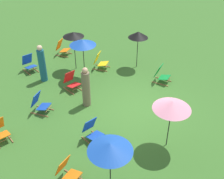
% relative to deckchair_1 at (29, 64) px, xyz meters
% --- Properties ---
extents(ground_plane, '(40.00, 40.00, 0.00)m').
position_rel_deckchair_1_xyz_m(ground_plane, '(0.19, -5.76, -0.37)').
color(ground_plane, '#386B28').
extents(deckchair_1, '(0.66, 0.86, 0.83)m').
position_rel_deckchair_1_xyz_m(deckchair_1, '(0.00, 0.00, 0.00)').
color(deckchair_1, olive).
rests_on(deckchair_1, ground).
extents(deckchair_2, '(0.66, 0.86, 0.83)m').
position_rel_deckchair_1_xyz_m(deckchair_2, '(2.04, -2.66, 0.00)').
color(deckchair_2, olive).
rests_on(deckchair_2, ground).
extents(deckchair_3, '(0.50, 0.77, 0.83)m').
position_rel_deckchair_1_xyz_m(deckchair_3, '(-3.82, -5.69, 0.00)').
color(deckchair_3, olive).
rests_on(deckchair_3, ground).
extents(deckchair_4, '(0.64, 0.85, 0.83)m').
position_rel_deckchair_1_xyz_m(deckchair_4, '(-0.10, -2.69, 0.00)').
color(deckchair_4, olive).
rests_on(deckchair_4, ground).
extents(deckchair_5, '(0.65, 0.85, 0.83)m').
position_rel_deckchair_1_xyz_m(deckchair_5, '(-2.07, -5.27, 0.00)').
color(deckchair_5, olive).
rests_on(deckchair_5, ground).
extents(deckchair_7, '(0.54, 0.80, 0.83)m').
position_rel_deckchair_1_xyz_m(deckchair_7, '(2.54, -5.62, 0.00)').
color(deckchair_7, olive).
rests_on(deckchair_7, ground).
extents(deckchair_9, '(0.65, 0.85, 0.83)m').
position_rel_deckchair_1_xyz_m(deckchair_9, '(-1.96, -2.70, 0.00)').
color(deckchair_9, olive).
rests_on(deckchair_9, ground).
extents(deckchair_10, '(0.64, 0.85, 0.83)m').
position_rel_deckchair_1_xyz_m(deckchair_10, '(2.12, -0.16, 0.00)').
color(deckchair_10, olive).
rests_on(deckchair_10, ground).
extents(umbrella_0, '(1.15, 1.15, 1.86)m').
position_rel_deckchair_1_xyz_m(umbrella_0, '(0.97, -2.54, 1.36)').
color(umbrella_0, black).
rests_on(umbrella_0, ground).
extents(umbrella_1, '(1.19, 1.19, 1.80)m').
position_rel_deckchair_1_xyz_m(umbrella_1, '(-0.92, -7.47, 1.29)').
color(umbrella_1, black).
rests_on(umbrella_1, ground).
extents(umbrella_2, '(1.19, 1.19, 1.74)m').
position_rel_deckchair_1_xyz_m(umbrella_2, '(-3.35, -6.86, 1.25)').
color(umbrella_2, black).
rests_on(umbrella_2, ground).
extents(umbrella_3, '(0.96, 0.96, 1.86)m').
position_rel_deckchair_1_xyz_m(umbrella_3, '(1.37, -1.69, 1.38)').
color(umbrella_3, black).
rests_on(umbrella_3, ground).
extents(umbrella_4, '(0.92, 0.92, 1.81)m').
position_rel_deckchair_1_xyz_m(umbrella_4, '(3.15, -4.04, 1.29)').
color(umbrella_4, black).
rests_on(umbrella_4, ground).
extents(person_0, '(0.44, 0.44, 1.71)m').
position_rel_deckchair_1_xyz_m(person_0, '(-0.24, -1.18, 0.45)').
color(person_0, '#195972').
rests_on(person_0, ground).
extents(person_1, '(0.43, 0.43, 1.68)m').
position_rel_deckchair_1_xyz_m(person_1, '(-0.62, -3.91, 0.42)').
color(person_1, '#72664C').
rests_on(person_1, ground).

